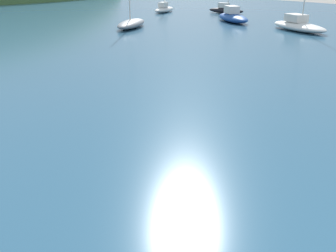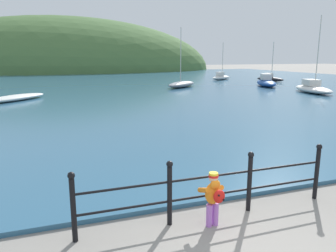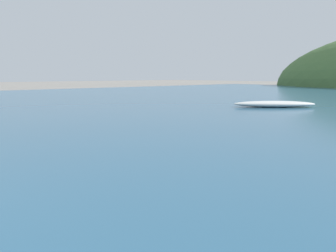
{
  "view_description": "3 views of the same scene",
  "coord_description": "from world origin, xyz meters",
  "px_view_note": "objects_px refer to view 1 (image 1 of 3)",
  "views": [
    {
      "loc": [
        -5.9,
        0.9,
        3.8
      ],
      "look_at": [
        -1.44,
        6.96,
        0.83
      ],
      "focal_mm": 42.0,
      "sensor_mm": 36.0,
      "label": 1
    },
    {
      "loc": [
        -2.87,
        -3.62,
        3.0
      ],
      "look_at": [
        0.25,
        5.12,
        1.01
      ],
      "focal_mm": 35.0,
      "sensor_mm": 36.0,
      "label": 2
    },
    {
      "loc": [
        5.53,
        1.72,
        2.06
      ],
      "look_at": [
        -0.33,
        6.92,
        0.84
      ],
      "focal_mm": 35.0,
      "sensor_mm": 36.0,
      "label": 3
    }
  ],
  "objects_px": {
    "boat_red_dinghy": "(233,17)",
    "boat_mid_harbor": "(131,23)",
    "boat_far_right": "(164,9)",
    "boat_white_sailboat": "(226,10)",
    "boat_twin_mast": "(299,25)"
  },
  "relations": [
    {
      "from": "boat_red_dinghy",
      "to": "boat_twin_mast",
      "type": "bearing_deg",
      "value": -89.8
    },
    {
      "from": "boat_far_right",
      "to": "boat_white_sailboat",
      "type": "relative_size",
      "value": 1.01
    },
    {
      "from": "boat_red_dinghy",
      "to": "boat_mid_harbor",
      "type": "distance_m",
      "value": 8.37
    },
    {
      "from": "boat_twin_mast",
      "to": "boat_red_dinghy",
      "type": "height_order",
      "value": "boat_twin_mast"
    },
    {
      "from": "boat_far_right",
      "to": "boat_twin_mast",
      "type": "bearing_deg",
      "value": -90.6
    },
    {
      "from": "boat_red_dinghy",
      "to": "boat_far_right",
      "type": "relative_size",
      "value": 1.09
    },
    {
      "from": "boat_twin_mast",
      "to": "boat_white_sailboat",
      "type": "bearing_deg",
      "value": 69.3
    },
    {
      "from": "boat_red_dinghy",
      "to": "boat_far_right",
      "type": "height_order",
      "value": "boat_far_right"
    },
    {
      "from": "boat_far_right",
      "to": "boat_red_dinghy",
      "type": "bearing_deg",
      "value": -91.12
    },
    {
      "from": "boat_mid_harbor",
      "to": "boat_white_sailboat",
      "type": "relative_size",
      "value": 1.22
    },
    {
      "from": "boat_red_dinghy",
      "to": "boat_white_sailboat",
      "type": "xyz_separation_m",
      "value": [
        4.27,
        5.18,
        -0.05
      ]
    },
    {
      "from": "boat_mid_harbor",
      "to": "boat_white_sailboat",
      "type": "xyz_separation_m",
      "value": [
        12.45,
        3.41,
        0.03
      ]
    },
    {
      "from": "boat_twin_mast",
      "to": "boat_white_sailboat",
      "type": "height_order",
      "value": "boat_twin_mast"
    },
    {
      "from": "boat_far_right",
      "to": "boat_mid_harbor",
      "type": "height_order",
      "value": "boat_mid_harbor"
    },
    {
      "from": "boat_twin_mast",
      "to": "boat_white_sailboat",
      "type": "xyz_separation_m",
      "value": [
        4.25,
        11.26,
        -0.02
      ]
    }
  ]
}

